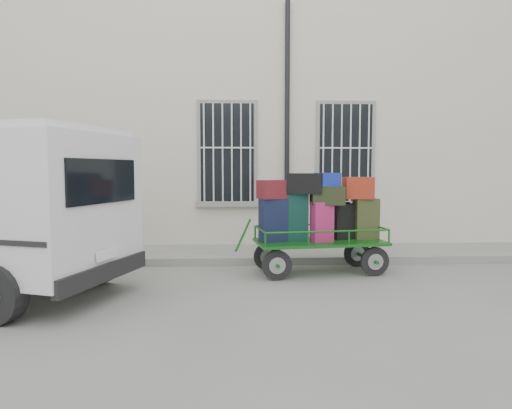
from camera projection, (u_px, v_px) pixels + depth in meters
The scene contains 4 objects.
ground at pixel (249, 283), 7.53m from camera, with size 80.00×80.00×0.00m, color slate.
building at pixel (243, 129), 12.77m from camera, with size 24.00×5.15×6.00m.
sidewalk at pixel (246, 254), 9.71m from camera, with size 24.00×1.70×0.15m, color slate.
luggage_cart at pixel (318, 218), 8.20m from camera, with size 2.74×1.33×1.82m.
Camera 1 is at (-0.22, -7.40, 1.89)m, focal length 32.00 mm.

